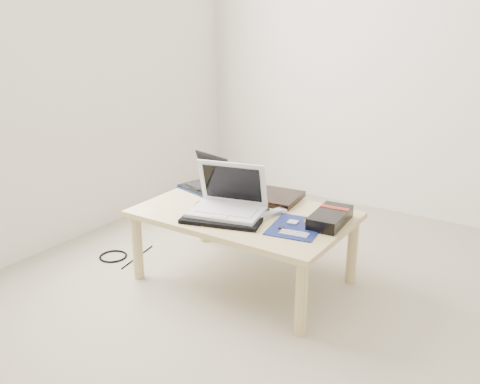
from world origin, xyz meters
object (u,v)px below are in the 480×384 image
Objects in this scene: white_laptop at (229,202)px; coffee_table at (244,220)px; netbook at (208,182)px; gpu_box at (330,218)px.

coffee_table is at bearing 61.78° from white_laptop.
white_laptop is at bearing -39.73° from netbook.
netbook reaches higher than gpu_box.
white_laptop is 0.52m from gpu_box.
coffee_table is 0.45m from netbook.
gpu_box is (0.84, -0.11, -0.01)m from netbook.
white_laptop reaches higher than coffee_table.
netbook is 0.45m from white_laptop.
gpu_box is at bearing 12.32° from coffee_table.
coffee_table is 3.61× the size of gpu_box.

